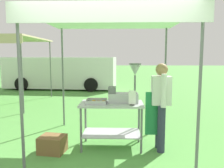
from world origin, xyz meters
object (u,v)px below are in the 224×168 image
Objects in this scene: donut_fryer at (125,90)px; donut_cart at (112,115)px; donut_tray at (97,102)px; stall_canopy at (112,22)px; menu_sign at (132,99)px; van_white at (62,72)px; vendor at (161,102)px; supply_crate at (52,144)px.

donut_cart is at bearing -166.04° from donut_fryer.
donut_fryer reaches higher than donut_tray.
donut_fryer is at bearing -7.85° from stall_canopy.
van_white is at bearing 112.45° from menu_sign.
donut_fryer is 0.69m from vendor.
supply_crate is at bearing -174.61° from vendor.
stall_canopy is 1.69× the size of vendor.
donut_cart is at bearing 173.80° from vendor.
van_white is (-3.36, 8.12, -0.10)m from menu_sign.
donut_tray is 1.17m from vendor.
vendor is at bearing -2.93° from donut_tray.
supply_crate is (-1.96, -0.19, -0.75)m from vendor.
vendor is at bearing -13.98° from donut_fryer.
van_white is at bearing 115.78° from vendor.
donut_tray is 0.58m from donut_fryer.
menu_sign is 0.54× the size of supply_crate.
donut_cart is at bearing -90.00° from stall_canopy.
menu_sign is 8.79m from van_white.
donut_tray is 0.52× the size of donut_fryer.
donut_cart is 2.38× the size of supply_crate.
supply_crate is (-0.79, -0.25, -0.73)m from donut_tray.
donut_cart is 1.59× the size of donut_fryer.
vendor reaches higher than donut_cart.
supply_crate is 8.47m from van_white.
vendor is (0.90, -0.10, 0.27)m from donut_cart.
supply_crate is 0.08× the size of van_white.
stall_canopy reaches higher than donut_fryer.
stall_canopy reaches higher than supply_crate.
stall_canopy is 5.46× the size of supply_crate.
vendor is (1.17, -0.06, 0.02)m from donut_tray.
donut_cart is at bearing 7.77° from donut_tray.
stall_canopy is at bearing 142.50° from menu_sign.
van_white is at bearing 110.83° from stall_canopy.
stall_canopy is 2.30× the size of donut_cart.
donut_tray is 0.67m from menu_sign.
donut_cart is 1.20m from supply_crate.
donut_fryer is at bearing 115.74° from menu_sign.
donut_tray is 0.24× the size of vendor.
donut_cart reaches higher than supply_crate.
van_white is (-3.88, 8.03, -0.02)m from vendor.
donut_tray is 1.44× the size of menu_sign.
stall_canopy reaches higher than vendor.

